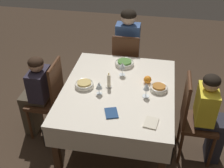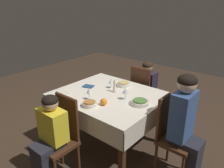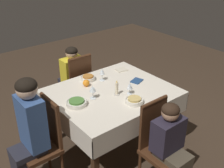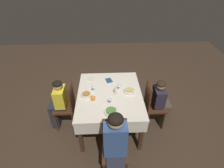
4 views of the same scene
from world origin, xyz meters
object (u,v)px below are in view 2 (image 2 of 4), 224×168
object	(u,v)px
dining_table	(109,100)
chair_north	(143,93)
bowl_south	(89,104)
napkin_red_folded	(65,93)
wine_glass_south	(89,91)
napkin_spare_side	(88,86)
wine_glass_north	(111,81)
orange_fruit	(104,102)
chair_east	(172,133)
candle_centerpiece	(115,87)
bowl_east	(140,102)
wine_glass_east	(125,91)
person_child_yellow	(49,139)
person_adult_denim	(186,124)
person_child_dark	(148,88)
chair_south	(62,135)
bowl_north	(124,84)

from	to	relation	value
dining_table	chair_north	size ratio (longest dim) A/B	1.37
bowl_south	napkin_red_folded	size ratio (longest dim) A/B	1.09
wine_glass_south	napkin_spare_side	world-z (taller)	wine_glass_south
dining_table	wine_glass_north	bearing A→B (deg)	124.03
napkin_spare_side	orange_fruit	bearing A→B (deg)	-27.45
orange_fruit	napkin_spare_side	distance (m)	0.61
chair_east	orange_fruit	world-z (taller)	chair_east
chair_east	candle_centerpiece	bearing A→B (deg)	86.07
candle_centerpiece	bowl_east	bearing A→B (deg)	-11.53
chair_east	orange_fruit	xyz separation A→B (m)	(-0.72, -0.32, 0.27)
orange_fruit	wine_glass_east	bearing A→B (deg)	69.52
bowl_east	bowl_south	world-z (taller)	same
chair_east	wine_glass_east	world-z (taller)	chair_east
chair_east	candle_centerpiece	world-z (taller)	chair_east
chair_east	wine_glass_east	distance (m)	0.71
person_child_yellow	orange_fruit	distance (m)	0.71
person_adult_denim	bowl_east	xyz separation A→B (m)	(-0.56, -0.03, 0.09)
chair_north	person_child_dark	bearing A→B (deg)	-90.00
person_adult_denim	napkin_red_folded	xyz separation A→B (m)	(-1.47, -0.40, 0.07)
candle_centerpiece	napkin_red_folded	bearing A→B (deg)	-135.22
person_child_dark	wine_glass_south	bearing A→B (deg)	84.78
wine_glass_north	napkin_spare_side	distance (m)	0.33
person_adult_denim	bowl_east	size ratio (longest dim) A/B	5.70
person_adult_denim	wine_glass_east	world-z (taller)	person_adult_denim
wine_glass_east	candle_centerpiece	size ratio (longest dim) A/B	0.90
chair_north	person_child_yellow	world-z (taller)	person_child_yellow
chair_east	chair_north	size ratio (longest dim) A/B	1.00
person_child_dark	person_child_yellow	distance (m)	1.86
orange_fruit	dining_table	bearing A→B (deg)	118.99
orange_fruit	napkin_red_folded	size ratio (longest dim) A/B	0.50
candle_centerpiece	napkin_spare_side	world-z (taller)	candle_centerpiece
napkin_red_folded	chair_north	bearing A→B (deg)	66.78
chair_north	person_child_yellow	size ratio (longest dim) A/B	0.93
person_adult_denim	dining_table	bearing A→B (deg)	92.20
chair_south	napkin_spare_side	size ratio (longest dim) A/B	5.63
person_child_dark	wine_glass_north	distance (m)	0.83
chair_north	napkin_spare_side	bearing A→B (deg)	61.30
chair_south	person_adult_denim	size ratio (longest dim) A/B	0.78
napkin_spare_side	dining_table	bearing A→B (deg)	-0.46
person_child_dark	wine_glass_north	bearing A→B (deg)	78.99
person_adult_denim	person_child_yellow	xyz separation A→B (m)	(-1.04, -0.97, -0.13)
dining_table	wine_glass_north	size ratio (longest dim) A/B	9.68
chair_south	napkin_red_folded	distance (m)	0.64
dining_table	wine_glass_south	world-z (taller)	wine_glass_south
wine_glass_south	chair_east	bearing A→B (deg)	18.57
wine_glass_south	orange_fruit	distance (m)	0.24
napkin_spare_side	wine_glass_south	bearing A→B (deg)	-42.61
wine_glass_north	candle_centerpiece	bearing A→B (deg)	-30.43
bowl_north	orange_fruit	world-z (taller)	orange_fruit
chair_east	bowl_south	bearing A→B (deg)	117.86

